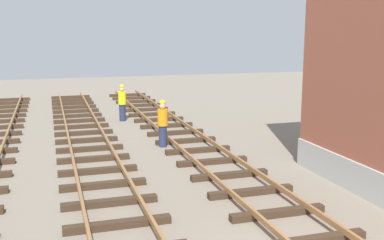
% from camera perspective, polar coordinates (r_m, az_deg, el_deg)
% --- Properties ---
extents(track_worker_foreground, '(0.40, 0.40, 1.87)m').
position_cam_1_polar(track_worker_foreground, '(18.27, -3.61, -0.44)').
color(track_worker_foreground, '#262D4C').
rests_on(track_worker_foreground, ground).
extents(track_worker_distant, '(0.40, 0.40, 1.87)m').
position_cam_1_polar(track_worker_distant, '(23.78, -8.53, 2.09)').
color(track_worker_distant, '#262D4C').
rests_on(track_worker_distant, ground).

